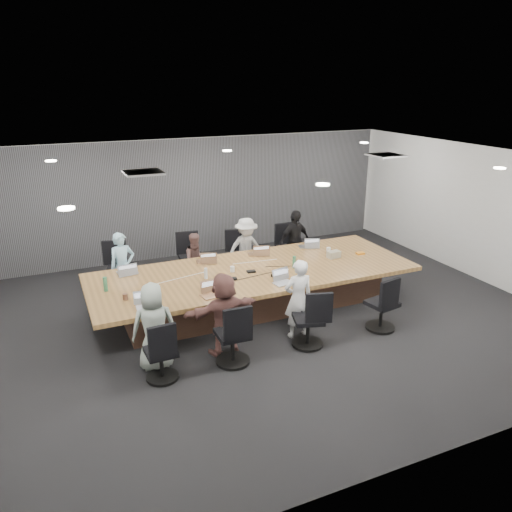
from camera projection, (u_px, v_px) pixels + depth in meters
name	position (u px, v px, depth m)	size (l,w,h in m)	color
floor	(265.00, 317.00, 9.06)	(10.00, 8.00, 0.00)	black
ceiling	(266.00, 162.00, 8.12)	(10.00, 8.00, 0.00)	white
wall_back	(196.00, 197.00, 12.04)	(10.00, 2.80, 0.00)	silver
wall_front	(427.00, 355.00, 5.14)	(10.00, 2.80, 0.00)	silver
wall_right	(481.00, 214.00, 10.48)	(8.00, 2.80, 0.00)	silver
curtain	(197.00, 197.00, 11.98)	(9.80, 0.04, 2.80)	#535358
conference_table	(254.00, 287.00, 9.36)	(6.00, 2.20, 0.74)	#533528
chair_0	(121.00, 272.00, 9.99)	(0.59, 0.59, 0.87)	black
chair_1	(192.00, 262.00, 10.55)	(0.59, 0.59, 0.88)	black
chair_2	(240.00, 258.00, 10.99)	(0.49, 0.49, 0.73)	black
chair_3	(287.00, 251.00, 11.43)	(0.50, 0.50, 0.74)	black
chair_4	(161.00, 356.00, 7.08)	(0.49, 0.49, 0.73)	black
chair_5	(232.00, 339.00, 7.48)	(0.55, 0.55, 0.81)	black
chair_6	(308.00, 323.00, 7.97)	(0.53, 0.53, 0.79)	black
chair_7	(382.00, 308.00, 8.52)	(0.53, 0.53, 0.79)	black
person_0	(123.00, 267.00, 9.61)	(0.49, 0.32, 1.34)	#A2D5EA
laptop_0	(127.00, 272.00, 9.11)	(0.35, 0.24, 0.02)	#B2B2B7
person_1	(197.00, 261.00, 10.20)	(0.56, 0.44, 1.16)	brown
laptop_1	(205.00, 261.00, 9.67)	(0.32, 0.22, 0.02)	#8C6647
person_2	(246.00, 249.00, 10.59)	(0.87, 0.50, 1.35)	#A7A7A7
laptop_2	(257.00, 254.00, 10.09)	(0.34, 0.23, 0.02)	#8C6647
person_3	(294.00, 241.00, 11.01)	(0.82, 0.34, 1.40)	black
laptop_3	(307.00, 246.00, 10.52)	(0.33, 0.22, 0.02)	#B2B2B7
person_4	(154.00, 327.00, 7.28)	(0.66, 0.43, 1.34)	#92A094
laptop_4	(146.00, 307.00, 7.73)	(0.29, 0.20, 0.02)	#B2B2B7
person_5	(224.00, 314.00, 7.69)	(1.23, 0.39, 1.33)	brown
laptop_5	(212.00, 295.00, 8.14)	(0.35, 0.24, 0.02)	#8C6647
person_6	(298.00, 299.00, 8.18)	(0.50, 0.33, 1.36)	silver
laptop_6	(283.00, 283.00, 8.63)	(0.33, 0.22, 0.02)	#B2B2B7
bottle_green_left	(105.00, 284.00, 8.29)	(0.07, 0.07, 0.25)	#37794F
bottle_green_right	(294.00, 262.00, 9.31)	(0.06, 0.06, 0.23)	#37794F
bottle_clear	(206.00, 273.00, 8.82)	(0.06, 0.06, 0.20)	silver
cup_white_far	(232.00, 269.00, 9.15)	(0.08, 0.08, 0.10)	white
cup_white_near	(329.00, 250.00, 10.16)	(0.09, 0.09, 0.11)	white
mug_brown	(125.00, 297.00, 7.99)	(0.08, 0.08, 0.10)	brown
mic_left	(233.00, 279.00, 8.81)	(0.15, 0.10, 0.03)	black
mic_right	(251.00, 271.00, 9.14)	(0.16, 0.10, 0.03)	black
stapler	(274.00, 275.00, 8.95)	(0.15, 0.04, 0.05)	black
canvas_bag	(334.00, 254.00, 9.87)	(0.25, 0.15, 0.14)	tan
snack_packet	(360.00, 253.00, 10.08)	(0.16, 0.11, 0.04)	orange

